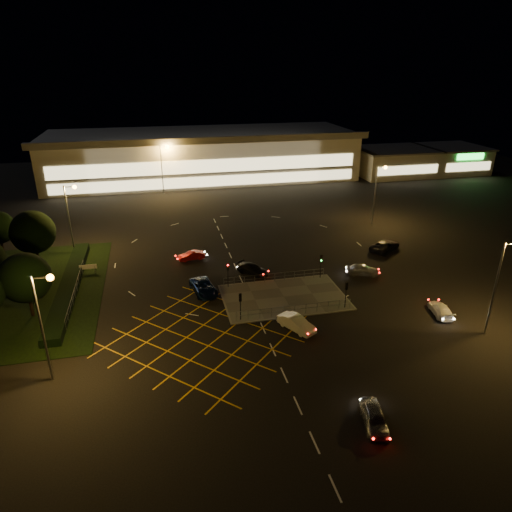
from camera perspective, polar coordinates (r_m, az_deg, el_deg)
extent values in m
plane|color=black|center=(55.47, 0.94, -4.47)|extent=(180.00, 180.00, 0.00)
cube|color=#4C4944|center=(54.21, 3.50, -5.14)|extent=(14.00, 9.00, 0.12)
cube|color=black|center=(61.70, -26.78, -4.11)|extent=(18.00, 30.00, 0.08)
cube|color=black|center=(60.39, -22.28, -3.39)|extent=(2.00, 26.00, 1.00)
cube|color=beige|center=(112.30, -6.73, 12.32)|extent=(70.00, 25.00, 10.00)
cube|color=slate|center=(111.46, -6.86, 14.95)|extent=(72.00, 26.50, 0.60)
cube|color=#FFEAA5|center=(100.07, -5.89, 11.04)|extent=(66.00, 0.20, 3.00)
cube|color=#FFEAA5|center=(100.78, -5.81, 9.26)|extent=(66.00, 0.20, 2.20)
cube|color=beige|center=(119.20, 16.78, 11.16)|extent=(18.00, 14.00, 6.00)
cube|color=slate|center=(118.64, 16.96, 12.64)|extent=(18.80, 14.80, 0.40)
cube|color=#FFEAA5|center=(113.32, 18.47, 10.17)|extent=(15.30, 0.20, 2.00)
cube|color=beige|center=(127.73, 23.19, 11.04)|extent=(14.00, 14.00, 6.00)
cube|color=slate|center=(127.21, 23.42, 12.42)|extent=(14.80, 14.80, 0.40)
cube|color=#FFEAA5|center=(122.26, 25.03, 10.08)|extent=(11.90, 0.20, 2.00)
cube|color=#19E533|center=(121.75, 25.25, 11.16)|extent=(7.00, 0.30, 1.40)
cylinder|color=slate|center=(42.53, -25.15, -8.41)|extent=(0.20, 0.20, 10.00)
cylinder|color=slate|center=(40.24, -25.32, -2.48)|extent=(1.40, 0.12, 0.12)
sphere|color=orange|center=(40.10, -24.34, -2.47)|extent=(0.56, 0.56, 0.56)
cylinder|color=slate|center=(50.76, 27.66, -3.76)|extent=(0.20, 0.20, 10.00)
cylinder|color=slate|center=(49.47, 29.30, 1.33)|extent=(1.40, 0.12, 0.12)
cylinder|color=slate|center=(69.99, -22.30, 4.15)|extent=(0.20, 0.20, 10.00)
cylinder|color=slate|center=(68.61, -22.33, 8.00)|extent=(1.40, 0.12, 0.12)
sphere|color=orange|center=(68.50, -21.74, 8.02)|extent=(0.56, 0.56, 0.56)
cylinder|color=slate|center=(79.37, 14.62, 7.24)|extent=(0.20, 0.20, 10.00)
cylinder|color=slate|center=(78.58, 15.43, 10.62)|extent=(1.40, 0.12, 0.12)
sphere|color=orange|center=(78.92, 15.88, 10.59)|extent=(0.56, 0.56, 0.56)
cylinder|color=slate|center=(97.97, -11.68, 10.44)|extent=(0.20, 0.20, 10.00)
cylinder|color=slate|center=(97.09, -11.49, 13.23)|extent=(1.40, 0.12, 0.12)
sphere|color=orange|center=(97.12, -11.06, 13.24)|extent=(0.56, 0.56, 0.56)
cylinder|color=slate|center=(108.30, 10.35, 11.71)|extent=(0.20, 0.20, 10.00)
cylinder|color=slate|center=(107.77, 10.89, 14.22)|extent=(1.40, 0.12, 0.12)
sphere|color=orange|center=(108.05, 11.24, 14.19)|extent=(0.56, 0.56, 0.56)
cylinder|color=black|center=(48.80, -1.96, -6.44)|extent=(0.10, 0.10, 3.00)
cube|color=black|center=(48.22, -1.98, -5.19)|extent=(0.28, 0.18, 0.90)
sphere|color=#19FF33|center=(48.33, -2.01, -5.12)|extent=(0.16, 0.16, 0.16)
cylinder|color=black|center=(52.08, 11.15, -4.87)|extent=(0.10, 0.10, 3.00)
cube|color=black|center=(51.54, 11.25, -3.70)|extent=(0.28, 0.18, 0.90)
sphere|color=#19FF33|center=(51.65, 11.20, -3.63)|extent=(0.16, 0.16, 0.16)
cylinder|color=black|center=(55.80, -3.54, -2.48)|extent=(0.10, 0.10, 3.00)
cube|color=black|center=(55.29, -3.57, -1.36)|extent=(0.28, 0.18, 0.90)
sphere|color=#FF0C0C|center=(55.18, -3.54, -1.41)|extent=(0.16, 0.16, 0.16)
cylinder|color=black|center=(58.69, 8.09, -1.34)|extent=(0.10, 0.10, 3.00)
cube|color=black|center=(58.21, 8.16, -0.26)|extent=(0.28, 0.18, 0.90)
sphere|color=#19FF33|center=(58.10, 8.20, -0.31)|extent=(0.16, 0.16, 0.16)
cylinder|color=black|center=(68.28, -25.60, -0.07)|extent=(0.36, 0.36, 2.88)
sphere|color=black|center=(67.11, -26.11, 2.69)|extent=(5.76, 5.76, 5.76)
cylinder|color=black|center=(75.38, -29.13, 1.09)|extent=(0.36, 0.36, 2.34)
cylinder|color=black|center=(55.43, -26.30, -5.53)|extent=(0.36, 0.36, 2.70)
sphere|color=black|center=(54.06, -26.91, -2.44)|extent=(5.40, 5.40, 5.40)
imported|color=#9C9DA2|center=(37.91, 14.60, -18.98)|extent=(2.52, 4.40, 1.41)
imported|color=silver|center=(47.91, 5.07, -8.38)|extent=(3.50, 4.57, 1.44)
imported|color=#0B1A42|center=(55.25, -6.57, -3.90)|extent=(3.33, 5.61, 1.46)
imported|color=black|center=(59.78, -0.42, -1.64)|extent=(4.34, 4.58, 1.30)
imported|color=silver|center=(61.05, 13.18, -1.67)|extent=(4.60, 3.13, 1.46)
imported|color=maroon|center=(64.63, -8.10, 0.04)|extent=(3.85, 1.87, 1.22)
imported|color=black|center=(69.75, 15.80, 1.26)|extent=(5.95, 5.11, 1.52)
imported|color=white|center=(54.36, 22.09, -6.21)|extent=(2.52, 4.47, 1.22)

